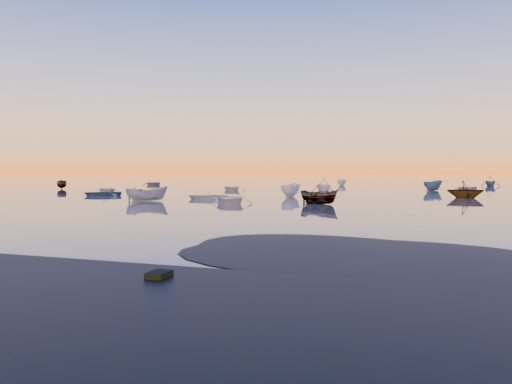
% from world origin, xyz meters
% --- Properties ---
extents(ground, '(600.00, 600.00, 0.00)m').
position_xyz_m(ground, '(0.00, 100.00, 0.00)').
color(ground, '#6D625B').
rests_on(ground, ground).
extents(mud_lobes, '(140.00, 6.00, 0.07)m').
position_xyz_m(mud_lobes, '(0.00, -1.00, 0.01)').
color(mud_lobes, black).
rests_on(mud_lobes, ground).
extents(moored_fleet, '(124.00, 58.00, 1.20)m').
position_xyz_m(moored_fleet, '(0.00, 53.00, 0.00)').
color(moored_fleet, white).
rests_on(moored_fleet, ground).
extents(boat_near_left, '(4.49, 4.14, 1.08)m').
position_xyz_m(boat_near_left, '(-24.14, 38.35, 0.00)').
color(boat_near_left, white).
rests_on(boat_near_left, ground).
extents(boat_near_center, '(3.57, 4.02, 1.32)m').
position_xyz_m(boat_near_center, '(-9.48, 24.00, 0.00)').
color(boat_near_center, gray).
rests_on(boat_near_center, ground).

